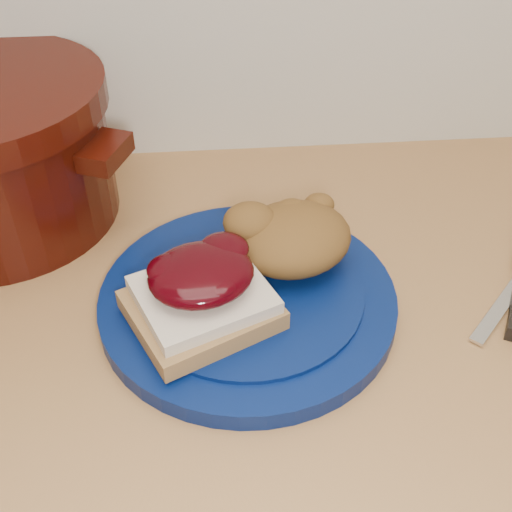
{
  "coord_description": "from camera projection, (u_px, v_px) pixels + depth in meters",
  "views": [
    {
      "loc": [
        -0.08,
        1.03,
        1.36
      ],
      "look_at": [
        -0.04,
        1.51,
        0.95
      ],
      "focal_mm": 45.0,
      "sensor_mm": 36.0,
      "label": 1
    }
  ],
  "objects": [
    {
      "name": "sandwich",
      "position": [
        202.0,
        293.0,
        0.59
      ],
      "size": [
        0.16,
        0.15,
        0.06
      ],
      "rotation": [
        0.0,
        0.0,
        0.35
      ],
      "color": "olive",
      "rests_on": "plate"
    },
    {
      "name": "stuffing_mound",
      "position": [
        294.0,
        238.0,
        0.65
      ],
      "size": [
        0.15,
        0.14,
        0.06
      ],
      "primitive_type": "ellipsoid",
      "rotation": [
        0.0,
        0.0,
        0.35
      ],
      "color": "brown",
      "rests_on": "plate"
    },
    {
      "name": "butter_knife",
      "position": [
        512.0,
        291.0,
        0.66
      ],
      "size": [
        0.13,
        0.14,
        0.0
      ],
      "primitive_type": "cube",
      "rotation": [
        0.0,
        0.0,
        0.82
      ],
      "color": "silver",
      "rests_on": "wood_countertop"
    },
    {
      "name": "plate",
      "position": [
        248.0,
        300.0,
        0.64
      ],
      "size": [
        0.38,
        0.38,
        0.02
      ],
      "primitive_type": "cylinder",
      "rotation": [
        0.0,
        0.0,
        0.35
      ],
      "color": "#051548",
      "rests_on": "wood_countertop"
    }
  ]
}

